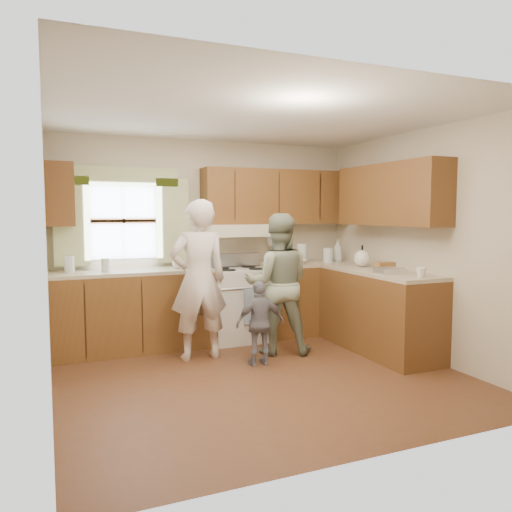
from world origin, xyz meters
name	(u,v)px	position (x,y,z in m)	size (l,w,h in m)	color
room	(263,249)	(0.00, 0.00, 1.25)	(3.80, 3.80, 3.80)	#513119
kitchen_fixtures	(274,276)	(0.62, 1.08, 0.84)	(3.80, 2.25, 2.15)	#45290E
stove	(239,303)	(0.30, 1.44, 0.47)	(0.76, 0.67, 1.07)	silver
woman_left	(198,280)	(-0.39, 0.85, 0.87)	(0.64, 0.42, 1.74)	silver
woman_right	(278,284)	(0.50, 0.71, 0.79)	(0.77, 0.60, 1.59)	#223722
child	(260,323)	(0.13, 0.37, 0.45)	(0.52, 0.22, 0.89)	slate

